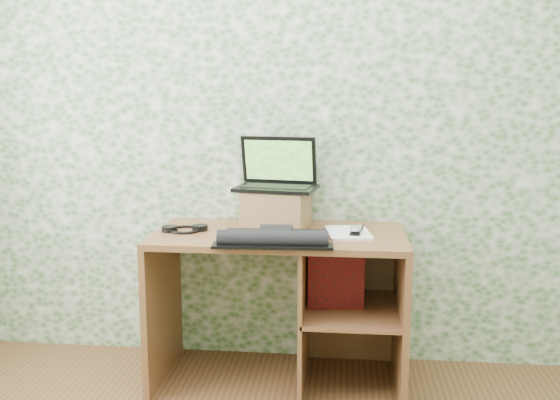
# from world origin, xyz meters

# --- Properties ---
(wall_back) EXTENTS (3.50, 0.00, 3.50)m
(wall_back) POSITION_xyz_m (0.00, 1.75, 1.30)
(wall_back) COLOR white
(wall_back) RESTS_ON ground
(desk) EXTENTS (1.20, 0.60, 0.75)m
(desk) POSITION_xyz_m (0.08, 1.47, 0.48)
(desk) COLOR brown
(desk) RESTS_ON floor
(riser) EXTENTS (0.34, 0.30, 0.18)m
(riser) POSITION_xyz_m (-0.03, 1.58, 0.84)
(riser) COLOR brown
(riser) RESTS_ON desk
(laptop) EXTENTS (0.42, 0.33, 0.26)m
(laptop) POSITION_xyz_m (-0.03, 1.63, 0.99)
(laptop) COLOR black
(laptop) RESTS_ON riser
(keyboard) EXTENTS (0.53, 0.29, 0.07)m
(keyboard) POSITION_xyz_m (-0.00, 1.23, 0.78)
(keyboard) COLOR black
(keyboard) RESTS_ON desk
(headphones) EXTENTS (0.22, 0.19, 0.03)m
(headphones) POSITION_xyz_m (-0.46, 1.43, 0.76)
(headphones) COLOR black
(headphones) RESTS_ON desk
(notepad) EXTENTS (0.23, 0.30, 0.01)m
(notepad) POSITION_xyz_m (0.33, 1.44, 0.76)
(notepad) COLOR white
(notepad) RESTS_ON desk
(mouse) EXTENTS (0.06, 0.09, 0.03)m
(mouse) POSITION_xyz_m (0.36, 1.40, 0.78)
(mouse) COLOR #B6B6B8
(mouse) RESTS_ON notepad
(pen) EXTENTS (0.02, 0.13, 0.01)m
(pen) POSITION_xyz_m (0.39, 1.51, 0.77)
(pen) COLOR black
(pen) RESTS_ON notepad
(red_box) EXTENTS (0.27, 0.11, 0.32)m
(red_box) POSITION_xyz_m (0.27, 1.44, 0.55)
(red_box) COLOR maroon
(red_box) RESTS_ON desk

